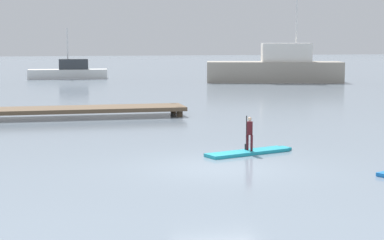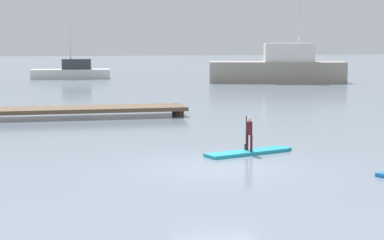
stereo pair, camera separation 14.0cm
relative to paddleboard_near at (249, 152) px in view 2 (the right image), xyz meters
name	(u,v)px [view 2 (the right image)]	position (x,y,z in m)	size (l,w,h in m)	color
ground_plane	(219,167)	(-1.45, -1.89, -0.05)	(240.00, 240.00, 0.00)	gray
paddleboard_near	(249,152)	(0.00, 0.00, 0.00)	(3.00, 1.52, 0.10)	#1E9EB2
paddler_child_solo	(249,132)	(-0.01, 0.01, 0.63)	(0.23, 0.36, 1.07)	#4C1419
fishing_boat_white_large	(279,68)	(12.38, 31.77, 1.12)	(11.34, 5.77, 9.20)	#9E9384
motor_boat_small_navy	(72,72)	(-4.00, 39.97, 0.59)	(6.98, 2.11, 4.44)	silver
floating_dock	(77,109)	(-4.81, 10.72, 0.31)	(9.91, 2.06, 0.46)	brown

